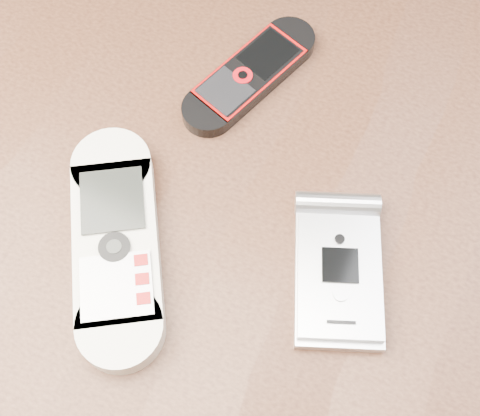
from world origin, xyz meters
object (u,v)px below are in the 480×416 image
nokia_white (116,243)px  table (235,263)px  motorola_razr (339,273)px  nokia_black_red (250,75)px

nokia_white → table: bearing=12.3°
table → nokia_white: 0.14m
nokia_white → motorola_razr: bearing=-15.2°
table → motorola_razr: size_ratio=10.69×
table → motorola_razr: motorola_razr is taller
table → nokia_black_red: nokia_black_red is taller
nokia_black_red → motorola_razr: (0.12, -0.13, 0.00)m
nokia_white → motorola_razr: size_ratio=1.54×
table → motorola_razr: (0.08, -0.02, 0.11)m
table → nokia_black_red: 0.16m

